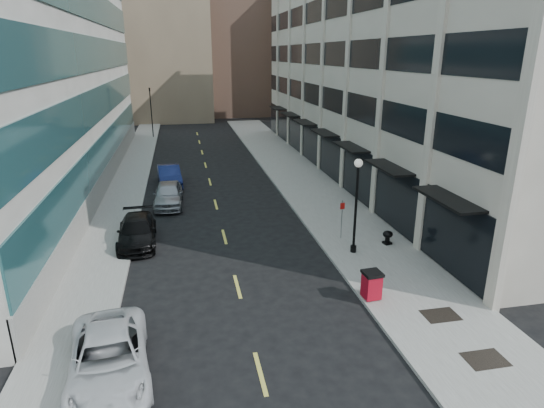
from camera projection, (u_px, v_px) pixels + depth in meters
name	position (u px, v px, depth m)	size (l,w,h in m)	color
sidewalk_right	(319.00, 197.00, 33.12)	(5.00, 80.00, 0.15)	gray
sidewalk_left	(119.00, 209.00, 30.50)	(3.00, 80.00, 0.15)	gray
building_right	(405.00, 66.00, 38.58)	(15.30, 46.50, 18.25)	beige
skyline_tan_near	(162.00, 27.00, 71.24)	(14.00, 18.00, 28.00)	#8A755A
skyline_brown	(234.00, 10.00, 76.25)	(12.00, 16.00, 34.00)	#503A30
skyline_tan_far	(106.00, 48.00, 79.61)	(12.00, 14.00, 22.00)	#8A755A
skyline_stone	(300.00, 54.00, 74.75)	(10.00, 14.00, 20.00)	beige
grate_mid	(485.00, 359.00, 15.44)	(1.40, 1.00, 0.01)	black
grate_far	(441.00, 315.00, 18.04)	(1.40, 1.00, 0.01)	black
road_centerline	(220.00, 219.00, 28.95)	(0.15, 68.20, 0.01)	#D8CC4C
traffic_signal	(150.00, 91.00, 54.96)	(0.66, 0.66, 6.98)	black
car_white_van	(109.00, 358.00, 14.56)	(2.48, 5.38, 1.50)	silver
car_black_pickup	(137.00, 231.00, 25.04)	(2.01, 4.95, 1.44)	black
car_silver_sedan	(168.00, 194.00, 31.29)	(1.93, 4.80, 1.63)	#999DA1
car_blue_sedan	(169.00, 176.00, 36.08)	(1.67, 4.79, 1.58)	navy
trash_bin	(372.00, 284.00, 19.11)	(0.81, 0.88, 1.23)	#A80B1C
lamppost	(356.00, 197.00, 22.88)	(0.42, 0.42, 5.09)	black
sign_post	(342.00, 214.00, 25.09)	(0.26, 0.07, 2.25)	slate
urn_planter	(388.00, 236.00, 24.68)	(0.54, 0.54, 0.75)	black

